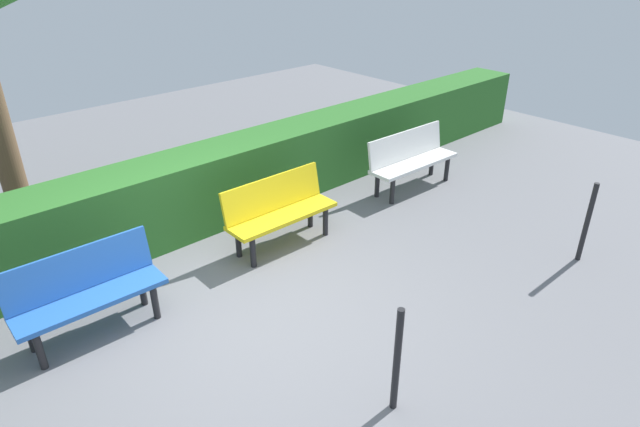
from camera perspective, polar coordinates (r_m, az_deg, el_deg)
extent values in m
plane|color=slate|center=(5.65, -7.27, -10.73)|extent=(16.97, 16.97, 0.00)
cube|color=white|center=(8.24, 9.95, 5.29)|extent=(1.57, 0.47, 0.05)
cube|color=white|center=(8.27, 9.07, 7.19)|extent=(1.56, 0.16, 0.42)
cylinder|color=black|center=(8.70, 13.27, 4.62)|extent=(0.07, 0.07, 0.39)
cylinder|color=black|center=(8.87, 11.74, 5.21)|extent=(0.07, 0.07, 0.39)
cylinder|color=black|center=(7.80, 7.66, 2.37)|extent=(0.07, 0.07, 0.39)
cylinder|color=black|center=(7.98, 6.07, 3.07)|extent=(0.07, 0.07, 0.39)
cube|color=yellow|center=(6.59, -3.95, -0.23)|extent=(1.44, 0.44, 0.05)
cube|color=yellow|center=(6.62, -5.03, 2.14)|extent=(1.44, 0.14, 0.42)
cylinder|color=black|center=(6.91, 0.58, -0.83)|extent=(0.07, 0.07, 0.39)
cylinder|color=black|center=(7.11, -1.04, 0.03)|extent=(0.07, 0.07, 0.39)
cylinder|color=black|center=(6.31, -7.12, -4.07)|extent=(0.07, 0.07, 0.39)
cylinder|color=black|center=(6.53, -8.64, -3.02)|extent=(0.07, 0.07, 0.39)
cube|color=blue|center=(5.58, -23.11, -8.30)|extent=(1.40, 0.45, 0.05)
cube|color=blue|center=(5.62, -24.21, -5.43)|extent=(1.40, 0.14, 0.42)
cylinder|color=black|center=(5.72, -17.06, -8.93)|extent=(0.07, 0.07, 0.39)
cylinder|color=black|center=(5.95, -18.31, -7.55)|extent=(0.07, 0.07, 0.39)
cylinder|color=black|center=(5.51, -27.53, -12.78)|extent=(0.07, 0.07, 0.39)
cylinder|color=black|center=(5.75, -28.35, -11.17)|extent=(0.07, 0.07, 0.39)
cube|color=#2D6B28|center=(7.40, -9.95, 3.41)|extent=(12.97, 0.75, 1.01)
cylinder|color=black|center=(6.97, 26.41, -0.87)|extent=(0.06, 0.06, 1.00)
cylinder|color=black|center=(4.42, 8.14, -15.15)|extent=(0.06, 0.06, 1.00)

